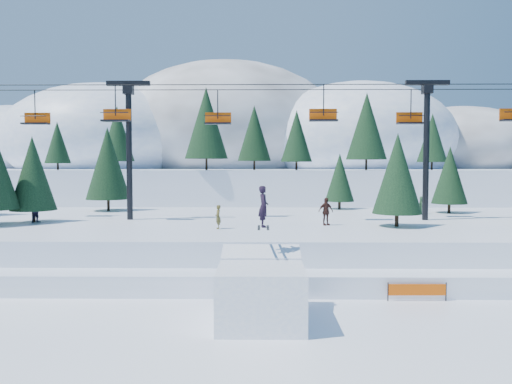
{
  "coord_description": "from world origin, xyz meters",
  "views": [
    {
      "loc": [
        0.89,
        -19.02,
        6.51
      ],
      "look_at": [
        0.58,
        6.0,
        5.2
      ],
      "focal_mm": 35.0,
      "sensor_mm": 36.0,
      "label": 1
    }
  ],
  "objects_px": {
    "banner_near": "(417,290)",
    "banner_far": "(427,282)",
    "jump_kicker": "(261,290)",
    "chairlift": "(274,128)"
  },
  "relations": [
    {
      "from": "banner_near",
      "to": "banner_far",
      "type": "relative_size",
      "value": 1.03
    },
    {
      "from": "jump_kicker",
      "to": "chairlift",
      "type": "distance_m",
      "value": 18.28
    },
    {
      "from": "chairlift",
      "to": "banner_far",
      "type": "bearing_deg",
      "value": -56.62
    },
    {
      "from": "chairlift",
      "to": "banner_far",
      "type": "height_order",
      "value": "chairlift"
    },
    {
      "from": "banner_near",
      "to": "banner_far",
      "type": "bearing_deg",
      "value": 59.31
    },
    {
      "from": "jump_kicker",
      "to": "chairlift",
      "type": "bearing_deg",
      "value": 86.68
    },
    {
      "from": "jump_kicker",
      "to": "banner_near",
      "type": "xyz_separation_m",
      "value": [
        7.51,
        3.15,
        -0.78
      ]
    },
    {
      "from": "jump_kicker",
      "to": "banner_near",
      "type": "distance_m",
      "value": 8.18
    },
    {
      "from": "banner_far",
      "to": "chairlift",
      "type": "bearing_deg",
      "value": 123.38
    },
    {
      "from": "chairlift",
      "to": "banner_near",
      "type": "bearing_deg",
      "value": -63.67
    }
  ]
}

